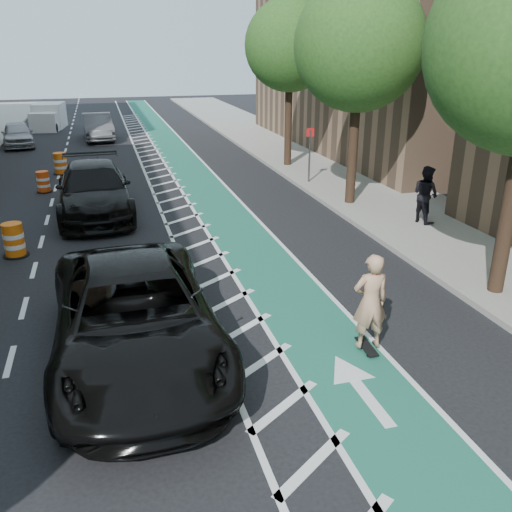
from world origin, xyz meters
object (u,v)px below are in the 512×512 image
object	(u,v)px
suv_near	(135,316)
suv_far	(94,190)
skateboarder	(370,302)
barrel_a	(14,241)

from	to	relation	value
suv_near	suv_far	xyz separation A→B (m)	(-0.74, 10.44, -0.01)
skateboarder	suv_far	xyz separation A→B (m)	(-5.20, 11.39, -0.19)
skateboarder	barrel_a	size ratio (longest dim) A/B	1.98
suv_far	skateboarder	bearing A→B (deg)	-67.08
suv_near	suv_far	bearing A→B (deg)	92.85
barrel_a	suv_far	bearing A→B (deg)	58.77
barrel_a	suv_near	bearing A→B (deg)	-65.42
skateboarder	suv_near	size ratio (longest dim) A/B	0.30
skateboarder	suv_near	xyz separation A→B (m)	(-4.46, 0.96, -0.17)
skateboarder	barrel_a	bearing A→B (deg)	-41.48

